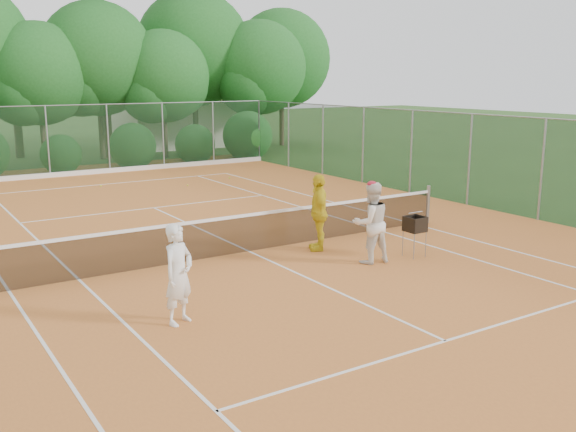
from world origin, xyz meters
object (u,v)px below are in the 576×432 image
object	(u,v)px
player_center_grp	(371,223)
ball_hopper	(415,225)
player_white	(179,274)
player_yellow	(319,212)

from	to	relation	value
player_center_grp	ball_hopper	world-z (taller)	player_center_grp
player_white	player_yellow	xyz separation A→B (m)	(4.81, 2.64, 0.06)
player_yellow	ball_hopper	size ratio (longest dim) A/B	1.94
player_center_grp	ball_hopper	bearing A→B (deg)	-8.20
player_center_grp	player_yellow	size ratio (longest dim) A/B	1.01
ball_hopper	player_white	bearing A→B (deg)	176.07
player_center_grp	player_white	bearing A→B (deg)	-168.09
player_white	player_center_grp	distance (m)	5.27
player_yellow	ball_hopper	world-z (taller)	player_yellow
player_yellow	ball_hopper	xyz separation A→B (m)	(1.55, -1.73, -0.17)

